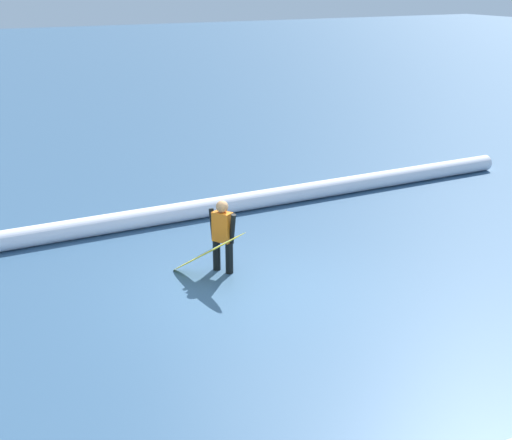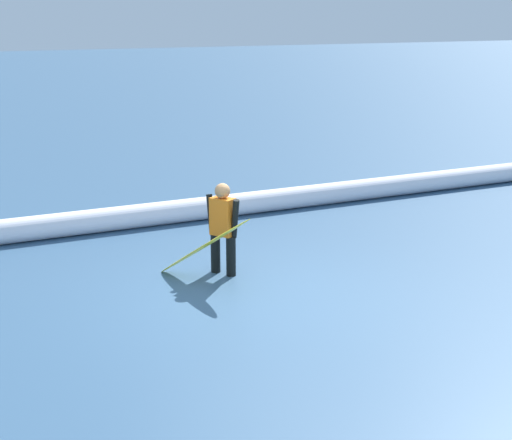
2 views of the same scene
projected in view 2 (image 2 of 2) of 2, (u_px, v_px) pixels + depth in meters
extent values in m
plane|color=#355676|center=(250.00, 293.00, 10.41)|extent=(128.66, 128.66, 0.00)
cylinder|color=black|center=(231.00, 256.00, 11.00)|extent=(0.14, 0.14, 0.59)
cylinder|color=black|center=(216.00, 253.00, 11.15)|extent=(0.14, 0.14, 0.59)
cube|color=orange|center=(223.00, 217.00, 10.93)|extent=(0.35, 0.39, 0.54)
sphere|color=tan|center=(222.00, 191.00, 10.83)|extent=(0.22, 0.22, 0.22)
cylinder|color=black|center=(235.00, 219.00, 10.81)|extent=(0.09, 0.20, 0.59)
cylinder|color=black|center=(211.00, 214.00, 11.04)|extent=(0.09, 0.20, 0.59)
ellipsoid|color=yellow|center=(204.00, 247.00, 10.66)|extent=(1.06, 1.52, 1.08)
ellipsoid|color=blue|center=(204.00, 246.00, 10.66)|extent=(0.75, 1.16, 0.87)
cylinder|color=white|center=(208.00, 208.00, 14.02)|extent=(16.84, 0.73, 0.41)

